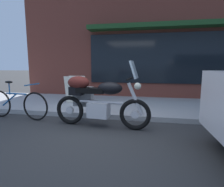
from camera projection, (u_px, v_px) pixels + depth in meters
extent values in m
plane|color=#323232|center=(93.00, 135.00, 3.50)|extent=(80.00, 80.00, 0.00)
torus|color=black|center=(135.00, 115.00, 3.75)|extent=(0.65, 0.13, 0.64)
cylinder|color=silver|center=(135.00, 115.00, 3.75)|extent=(0.16, 0.07, 0.16)
torus|color=black|center=(70.00, 110.00, 4.12)|extent=(0.65, 0.13, 0.64)
cylinder|color=silver|center=(70.00, 110.00, 4.12)|extent=(0.16, 0.07, 0.16)
cube|color=silver|center=(99.00, 110.00, 3.94)|extent=(0.46, 0.33, 0.32)
cylinder|color=silver|center=(101.00, 102.00, 3.90)|extent=(0.95, 0.12, 0.06)
ellipsoid|color=black|center=(110.00, 88.00, 3.81)|extent=(0.54, 0.31, 0.26)
cube|color=black|center=(91.00, 90.00, 3.92)|extent=(0.61, 0.28, 0.11)
cube|color=black|center=(77.00, 91.00, 4.01)|extent=(0.29, 0.24, 0.18)
cylinder|color=silver|center=(135.00, 99.00, 3.70)|extent=(0.35, 0.09, 0.67)
cylinder|color=black|center=(130.00, 79.00, 3.67)|extent=(0.08, 0.62, 0.04)
cube|color=silver|center=(134.00, 70.00, 3.62)|extent=(0.17, 0.33, 0.35)
sphere|color=#EAEACC|center=(138.00, 86.00, 3.65)|extent=(0.14, 0.14, 0.14)
cube|color=#9F9F9F|center=(83.00, 96.00, 4.25)|extent=(0.45, 0.23, 0.44)
cube|color=black|center=(85.00, 96.00, 4.36)|extent=(0.37, 0.04, 0.03)
ellipsoid|color=#591E19|center=(79.00, 83.00, 3.97)|extent=(0.50, 0.35, 0.28)
torus|color=black|center=(35.00, 106.00, 4.40)|extent=(0.69, 0.10, 0.69)
torus|color=black|center=(0.00, 104.00, 4.70)|extent=(0.69, 0.10, 0.69)
cylinder|color=#1E5999|center=(16.00, 94.00, 4.51)|extent=(0.59, 0.09, 0.04)
cylinder|color=#1E5999|center=(10.00, 100.00, 4.59)|extent=(0.46, 0.08, 0.34)
cylinder|color=#1E5999|center=(9.00, 89.00, 4.55)|extent=(0.03, 0.03, 0.30)
ellipsoid|color=black|center=(9.00, 82.00, 4.52)|extent=(0.23, 0.12, 0.06)
cylinder|color=#1E5999|center=(32.00, 85.00, 4.33)|extent=(0.07, 0.48, 0.03)
cube|color=silver|center=(74.00, 90.00, 5.80)|extent=(0.55, 0.18, 0.85)
cube|color=silver|center=(76.00, 89.00, 6.01)|extent=(0.55, 0.18, 0.85)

